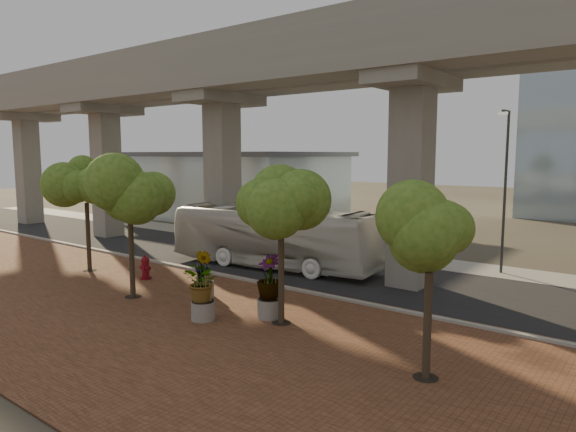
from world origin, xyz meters
The scene contains 18 objects.
ground centered at (0.00, 0.00, 0.00)m, with size 160.00×160.00×0.00m, color #3A352A.
brick_plaza centered at (0.00, -8.00, 0.03)m, with size 70.00×13.00×0.06m, color brown.
asphalt_road centered at (0.00, 2.00, 0.02)m, with size 90.00×8.00×0.04m, color black.
curb_strip centered at (0.00, -2.00, 0.08)m, with size 70.00×0.25×0.16m, color gray.
far_sidewalk centered at (0.00, 7.50, 0.03)m, with size 90.00×3.00×0.06m, color gray.
transit_viaduct centered at (0.00, 2.00, 7.29)m, with size 72.00×5.60×12.40m.
station_pavilion centered at (-20.00, 16.00, 3.22)m, with size 23.00×13.00×6.30m.
transit_bus centered at (-1.51, 1.20, 1.66)m, with size 2.80×11.93×3.32m, color silver.
fire_hydrant centered at (-4.62, -4.74, 0.62)m, with size 0.59×0.53×1.17m.
planter_front centered at (2.20, -7.30, 1.37)m, with size 1.96×1.96×2.15m.
planter_right centered at (3.97, -5.63, 1.49)m, with size 2.22×2.22×2.37m.
planter_left centered at (-0.03, -5.17, 1.30)m, with size 1.86×1.86×2.04m.
street_tree_far_west centered at (-8.42, -5.41, 4.68)m, with size 3.72×3.72×6.34m.
street_tree_near_west centered at (-2.42, -7.03, 4.41)m, with size 3.65×3.65×6.04m.
street_tree_near_east centered at (4.69, -5.84, 4.68)m, with size 3.58×3.58×6.27m.
street_tree_far_east centered at (10.63, -7.01, 3.84)m, with size 3.01×3.01×5.17m.
streetlamp_west centered at (-9.40, 6.86, 5.10)m, with size 0.43×1.27×8.75m.
streetlamp_east centered at (8.70, 7.14, 4.78)m, with size 0.41×1.19×8.19m.
Camera 1 is at (15.80, -19.82, 6.09)m, focal length 32.00 mm.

